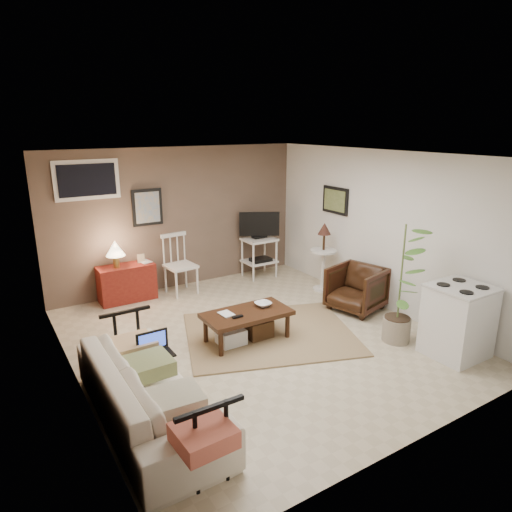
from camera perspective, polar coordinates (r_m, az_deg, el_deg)
floor at (r=6.20m, az=0.08°, el=-10.26°), size 5.00×5.00×0.00m
art_back at (r=7.67m, az=-13.44°, el=5.94°), size 0.50×0.03×0.60m
art_right at (r=7.83m, az=9.89°, el=6.87°), size 0.03×0.60×0.45m
window at (r=7.37m, az=-20.39°, el=8.90°), size 0.96×0.03×0.60m
rug at (r=6.31m, az=1.73°, el=-9.66°), size 2.68×2.42×0.02m
coffee_table at (r=6.03m, az=-1.21°, el=-8.49°), size 1.15×0.61×0.43m
sofa at (r=4.58m, az=-13.36°, el=-14.97°), size 0.64×2.19×0.85m
sofa_pillows at (r=4.34m, az=-11.64°, el=-15.26°), size 0.42×2.08×0.15m
sofa_end_rails at (r=4.64m, az=-11.79°, el=-15.26°), size 0.59×2.18×0.74m
laptop at (r=4.89m, az=-12.58°, el=-11.11°), size 0.34×0.24×0.23m
red_console at (r=7.62m, az=-15.97°, el=-2.86°), size 0.88×0.39×1.02m
spindle_chair at (r=7.72m, az=-9.47°, el=-1.24°), size 0.50×0.50×1.01m
tv_stand at (r=8.40m, az=0.44°, el=1.65°), size 0.66×0.47×1.22m
side_table at (r=7.77m, az=8.45°, el=0.89°), size 0.44×0.44×1.18m
armchair at (r=7.12m, az=12.44°, el=-3.76°), size 0.85×0.88×0.75m
potted_plant at (r=6.10m, az=17.66°, el=-2.84°), size 0.40×0.40×1.60m
stove at (r=6.14m, az=23.94°, el=-7.40°), size 0.69×0.65×0.91m
bowl at (r=6.11m, az=0.90°, el=-5.34°), size 0.22×0.06×0.21m
book_table at (r=5.83m, az=-4.40°, el=-6.54°), size 0.15×0.03×0.21m
book_console at (r=7.57m, az=-14.26°, el=-0.11°), size 0.16×0.05×0.22m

